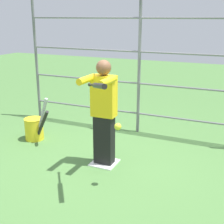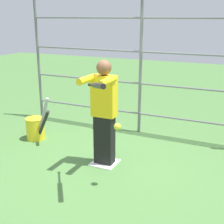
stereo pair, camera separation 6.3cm
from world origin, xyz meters
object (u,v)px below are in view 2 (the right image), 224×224
(batter, at_px, (104,110))
(bat_bucket, at_px, (36,128))
(softball_in_flight, at_px, (117,127))
(baseball_bat_swinging, at_px, (97,86))

(batter, bearing_deg, bat_bucket, -13.43)
(softball_in_flight, bearing_deg, baseball_bat_swinging, 61.13)
(softball_in_flight, distance_m, bat_bucket, 2.42)
(baseball_bat_swinging, bearing_deg, softball_in_flight, -118.87)
(baseball_bat_swinging, relative_size, bat_bucket, 0.78)
(baseball_bat_swinging, height_order, bat_bucket, baseball_bat_swinging)
(bat_bucket, bearing_deg, batter, 166.57)
(baseball_bat_swinging, xyz_separation_m, bat_bucket, (1.98, -1.22, -1.25))
(batter, bearing_deg, baseball_bat_swinging, 111.57)
(softball_in_flight, bearing_deg, batter, -49.27)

